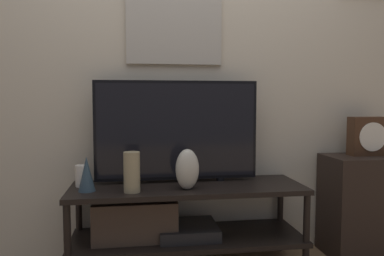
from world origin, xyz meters
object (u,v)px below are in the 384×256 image
(television, at_px, (177,130))
(mantel_clock, at_px, (368,136))
(vase_slim_bronze, at_px, (87,174))
(vase_tall_ceramic, at_px, (132,172))
(candle_jar, at_px, (82,176))
(vase_urn_stoneware, at_px, (187,169))

(television, xyz_separation_m, mantel_clock, (1.31, -0.01, -0.05))
(vase_slim_bronze, bearing_deg, vase_tall_ceramic, -12.84)
(vase_slim_bronze, height_order, candle_jar, vase_slim_bronze)
(television, xyz_separation_m, vase_tall_ceramic, (-0.28, -0.22, -0.22))
(vase_tall_ceramic, bearing_deg, candle_jar, 147.76)
(vase_tall_ceramic, bearing_deg, television, 37.82)
(vase_slim_bronze, xyz_separation_m, vase_urn_stoneware, (0.58, -0.04, 0.02))
(vase_slim_bronze, height_order, mantel_clock, mantel_clock)
(television, bearing_deg, vase_slim_bronze, -163.45)
(candle_jar, bearing_deg, mantel_clock, 0.43)
(television, distance_m, mantel_clock, 1.31)
(vase_tall_ceramic, relative_size, mantel_clock, 0.88)
(mantel_clock, bearing_deg, vase_urn_stoneware, -171.65)
(vase_slim_bronze, relative_size, mantel_clock, 0.77)
(television, distance_m, vase_urn_stoneware, 0.29)
(vase_tall_ceramic, xyz_separation_m, mantel_clock, (1.59, 0.20, 0.16))
(vase_slim_bronze, bearing_deg, vase_urn_stoneware, -4.06)
(vase_slim_bronze, bearing_deg, television, 16.55)
(candle_jar, bearing_deg, television, 2.85)
(vase_tall_ceramic, height_order, vase_urn_stoneware, vase_urn_stoneware)
(vase_urn_stoneware, bearing_deg, vase_tall_ceramic, -176.86)
(candle_jar, xyz_separation_m, mantel_clock, (1.89, 0.01, 0.21))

